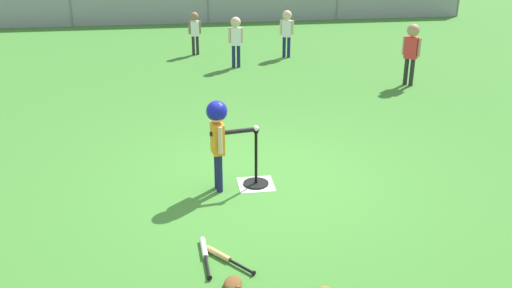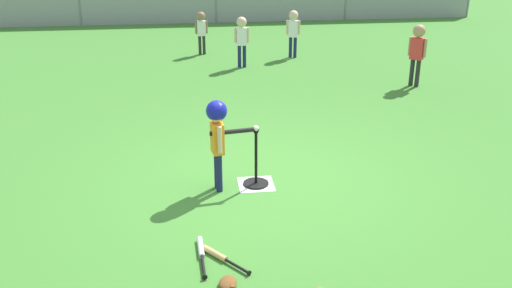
% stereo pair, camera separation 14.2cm
% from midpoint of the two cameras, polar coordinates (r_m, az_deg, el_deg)
% --- Properties ---
extents(ground_plane, '(60.00, 60.00, 0.00)m').
position_cam_midpoint_polar(ground_plane, '(7.29, 1.45, -3.59)').
color(ground_plane, '#3D7A2D').
extents(home_plate, '(0.44, 0.44, 0.01)m').
position_cam_midpoint_polar(home_plate, '(7.16, 0.57, -4.04)').
color(home_plate, white).
rests_on(home_plate, ground_plane).
extents(batting_tee, '(0.32, 0.32, 0.72)m').
position_cam_midpoint_polar(batting_tee, '(7.11, 0.57, -3.23)').
color(batting_tee, black).
rests_on(batting_tee, ground_plane).
extents(baseball_on_tee, '(0.07, 0.07, 0.07)m').
position_cam_midpoint_polar(baseball_on_tee, '(6.86, 0.59, 1.58)').
color(baseball_on_tee, white).
rests_on(baseball_on_tee, batting_tee).
extents(batter_child, '(0.63, 0.32, 1.15)m').
position_cam_midpoint_polar(batter_child, '(6.73, -3.26, 1.69)').
color(batter_child, '#191E4C').
rests_on(batter_child, ground_plane).
extents(fielder_deep_left, '(0.31, 0.21, 1.08)m').
position_cam_midpoint_polar(fielder_deep_left, '(13.28, 4.07, 11.57)').
color(fielder_deep_left, '#191E4C').
rests_on(fielder_deep_left, ground_plane).
extents(fielder_near_right, '(0.28, 0.26, 1.20)m').
position_cam_midpoint_polar(fielder_near_right, '(11.41, 16.23, 9.31)').
color(fielder_near_right, '#262626').
rests_on(fielder_near_right, ground_plane).
extents(fielder_deep_center, '(0.32, 0.22, 1.09)m').
position_cam_midpoint_polar(fielder_deep_center, '(12.38, -1.11, 10.85)').
color(fielder_deep_center, '#191E4C').
rests_on(fielder_deep_center, ground_plane).
extents(fielder_near_left, '(0.30, 0.20, 1.00)m').
position_cam_midpoint_polar(fielder_near_left, '(13.62, -5.20, 11.58)').
color(fielder_near_left, '#262626').
rests_on(fielder_near_left, ground_plane).
extents(spare_bat_silver, '(0.09, 0.69, 0.06)m').
position_cam_midpoint_polar(spare_bat_silver, '(5.81, -4.80, -10.66)').
color(spare_bat_silver, silver).
rests_on(spare_bat_silver, ground_plane).
extents(spare_bat_wood, '(0.45, 0.53, 0.06)m').
position_cam_midpoint_polar(spare_bat_wood, '(5.73, -2.95, -11.18)').
color(spare_bat_wood, '#DBB266').
rests_on(spare_bat_wood, ground_plane).
extents(glove_tossed_aside, '(0.22, 0.26, 0.07)m').
position_cam_midpoint_polar(glove_tossed_aside, '(5.36, -2.05, -13.76)').
color(glove_tossed_aside, brown).
rests_on(glove_tossed_aside, ground_plane).
extents(outfield_fence, '(16.06, 0.06, 1.15)m').
position_cam_midpoint_polar(outfield_fence, '(17.62, -3.80, 14.01)').
color(outfield_fence, slate).
rests_on(outfield_fence, ground_plane).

